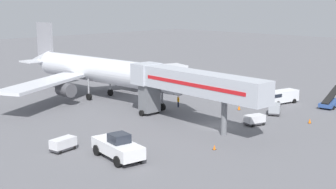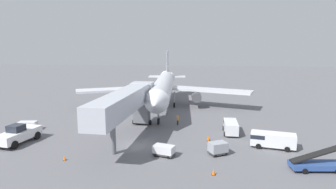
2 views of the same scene
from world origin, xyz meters
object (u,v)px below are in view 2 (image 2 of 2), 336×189
Objects in this scene: safety_cone_charlie at (65,158)px; service_van_near_right at (231,126)px; baggage_cart_far_right at (218,148)px; safety_cone_alpha at (214,172)px; airplane_at_gate at (163,87)px; baggage_cart_mid_left at (164,150)px; safety_cone_bravo at (208,138)px; baggage_cart_far_left at (28,125)px; pushback_tug at (18,135)px; jet_bridge at (128,102)px; ground_crew_worker_foreground at (178,120)px; service_van_far_center at (272,139)px; belt_loader_truck at (317,164)px.

service_van_near_right is at bearing 32.86° from safety_cone_charlie.
baggage_cart_far_right is at bearing -104.51° from service_van_near_right.
safety_cone_alpha is at bearing -6.21° from safety_cone_charlie.
airplane_at_gate is 27.45m from baggage_cart_mid_left.
safety_cone_bravo is at bearing 101.24° from baggage_cart_far_right.
baggage_cart_far_left is at bearing 159.81° from baggage_cart_mid_left.
safety_cone_bravo is at bearing -66.28° from airplane_at_gate.
baggage_cart_far_right is (26.70, -1.14, -0.37)m from pushback_tug.
service_van_near_right reaches higher than safety_cone_bravo.
airplane_at_gate is 26.92m from baggage_cart_far_left.
service_van_near_right is at bearing 49.17° from safety_cone_bravo.
baggage_cart_far_right reaches higher than safety_cone_bravo.
jet_bridge is at bearing -164.07° from service_van_near_right.
jet_bridge is 12.41m from safety_cone_bravo.
baggage_cart_far_right reaches higher than baggage_cart_mid_left.
jet_bridge is at bearing 58.69° from safety_cone_charlie.
baggage_cart_far_right is (6.49, 1.18, 0.12)m from baggage_cart_mid_left.
pushback_tug reaches higher than service_van_near_right.
service_van_near_right is 1.78× the size of baggage_cart_mid_left.
baggage_cart_mid_left is at bearing 141.95° from safety_cone_alpha.
pushback_tug is 2.35× the size of baggage_cart_far_left.
airplane_at_gate is 14.24m from ground_crew_worker_foreground.
jet_bridge is at bearing -96.37° from airplane_at_gate.
service_van_far_center reaches higher than service_van_near_right.
service_van_near_right is 9.03m from ground_crew_worker_foreground.
service_van_near_right is 13.61m from baggage_cart_mid_left.
baggage_cart_far_right is at bearing -13.80° from baggage_cart_far_left.
pushback_tug reaches higher than baggage_cart_mid_left.
service_van_far_center reaches higher than safety_cone_alpha.
jet_bridge is at bearing 159.99° from belt_loader_truck.
belt_loader_truck is 14.76m from service_van_near_right.
safety_cone_bravo is 18.99m from safety_cone_charlie.
baggage_cart_far_left is 31.19m from safety_cone_alpha.
baggage_cart_far_left is at bearing 176.04° from safety_cone_bravo.
baggage_cart_far_right is at bearing -68.66° from airplane_at_gate.
safety_cone_alpha is at bearing -42.30° from jet_bridge.
airplane_at_gate is at bearing 75.49° from safety_cone_charlie.
safety_cone_charlie is (-16.70, -9.04, -0.09)m from safety_cone_bravo.
ground_crew_worker_foreground is (0.53, 13.81, 0.16)m from baggage_cart_mid_left.
safety_cone_bravo is at bearing 9.01° from pushback_tug.
jet_bridge reaches higher than safety_cone_alpha.
baggage_cart_mid_left reaches higher than safety_cone_bravo.
baggage_cart_far_left is (-39.41, 10.47, 0.02)m from belt_loader_truck.
service_van_far_center is 8.33m from safety_cone_bravo.
service_van_near_right is 31.58m from baggage_cart_far_left.
jet_bridge reaches higher than service_van_far_center.
airplane_at_gate is 23.13× the size of ground_crew_worker_foreground.
baggage_cart_far_right reaches higher than baggage_cart_far_left.
jet_bridge is 12.65× the size of ground_crew_worker_foreground.
service_van_far_center reaches higher than baggage_cart_far_left.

